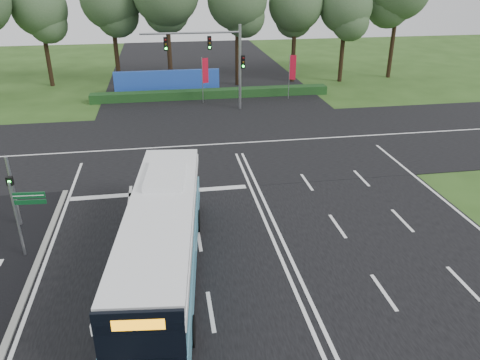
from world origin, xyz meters
name	(u,v)px	position (x,y,z in m)	size (l,w,h in m)	color
ground	(270,233)	(0.00, 0.00, 0.00)	(120.00, 120.00, 0.00)	#294818
road_main	(270,232)	(0.00, 0.00, 0.02)	(20.00, 120.00, 0.04)	black
road_cross	(232,144)	(0.00, 12.00, 0.03)	(120.00, 14.00, 0.05)	black
kerb_strip	(25,296)	(-10.10, -3.00, 0.06)	(0.25, 18.00, 0.12)	gray
city_bus	(163,239)	(-4.85, -2.52, 1.73)	(3.79, 12.18, 3.44)	#52A1BF
pedestrian_signal	(13,189)	(-11.60, 2.59, 1.93)	(0.31, 0.42, 3.53)	gray
street_sign	(23,210)	(-10.45, -0.14, 2.22)	(1.35, 0.18, 3.47)	gray
banner_flag_mid	(205,73)	(-0.76, 22.89, 2.67)	(0.59, 0.20, 4.06)	gray
banner_flag_right	(292,70)	(7.17, 22.92, 2.69)	(0.58, 0.24, 4.09)	gray
traffic_light_gantry	(218,54)	(0.21, 20.50, 4.66)	(8.41, 0.28, 7.00)	gray
hedge	(212,94)	(0.00, 24.50, 0.40)	(22.00, 1.20, 0.80)	#133615
blue_hoarding	(167,82)	(-4.00, 27.00, 1.10)	(10.00, 0.30, 2.20)	blue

